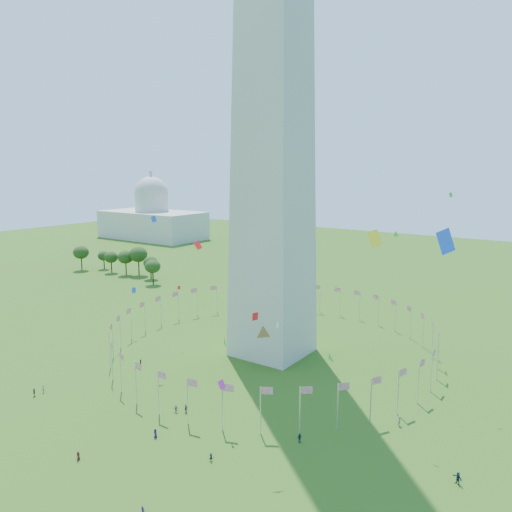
# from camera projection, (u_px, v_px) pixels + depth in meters

# --- Properties ---
(ground) EXTENTS (600.00, 600.00, 0.00)m
(ground) POSITION_uv_depth(u_px,v_px,m) (118.00, 437.00, 87.84)
(ground) COLOR #285112
(ground) RESTS_ON ground
(washington_monument) EXTENTS (16.80, 16.80, 169.00)m
(washington_monument) POSITION_uv_depth(u_px,v_px,m) (274.00, 0.00, 113.41)
(washington_monument) COLOR beige
(washington_monument) RESTS_ON ground
(flag_ring) EXTENTS (80.24, 80.24, 9.00)m
(flag_ring) POSITION_uv_depth(u_px,v_px,m) (272.00, 336.00, 127.45)
(flag_ring) COLOR silver
(flag_ring) RESTS_ON ground
(capitol_building) EXTENTS (70.00, 35.00, 46.00)m
(capitol_building) POSITION_uv_depth(u_px,v_px,m) (152.00, 204.00, 330.49)
(capitol_building) COLOR beige
(capitol_building) RESTS_ON ground
(crowd) EXTENTS (92.28, 58.60, 1.97)m
(crowd) POSITION_uv_depth(u_px,v_px,m) (170.00, 453.00, 81.43)
(crowd) COLOR #262626
(crowd) RESTS_ON ground
(kites_aloft) EXTENTS (111.88, 78.52, 38.07)m
(kites_aloft) POSITION_uv_depth(u_px,v_px,m) (260.00, 300.00, 89.12)
(kites_aloft) COLOR green
(kites_aloft) RESTS_ON ground
(tree_line_west) EXTENTS (55.14, 15.98, 12.49)m
(tree_line_west) POSITION_uv_depth(u_px,v_px,m) (123.00, 263.00, 219.43)
(tree_line_west) COLOR #2D521B
(tree_line_west) RESTS_ON ground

